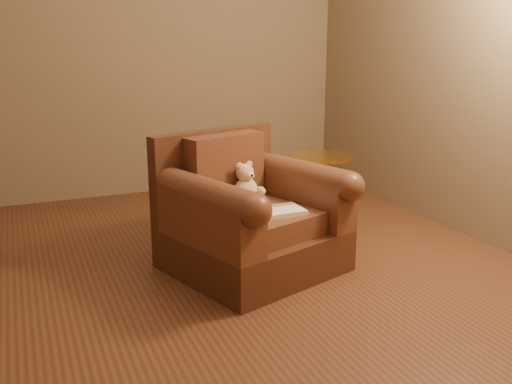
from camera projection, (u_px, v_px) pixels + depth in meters
name	position (u px, v px, depth m)	size (l,w,h in m)	color
floor	(189.00, 279.00, 3.26)	(4.00, 4.00, 0.00)	#57311E
armchair	(249.00, 218.00, 3.36)	(1.10, 1.07, 0.79)	#452417
teddy_bear	(247.00, 187.00, 3.40)	(0.18, 0.21, 0.25)	beige
guidebook	(276.00, 212.00, 3.20)	(0.32, 0.20, 0.03)	beige
side_table	(319.00, 195.00, 3.81)	(0.42, 0.42, 0.59)	gold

